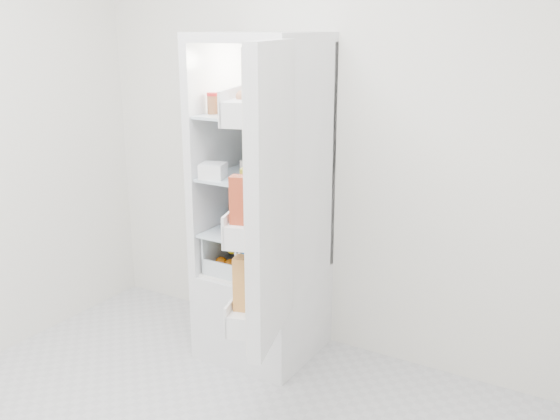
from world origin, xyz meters
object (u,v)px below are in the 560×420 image
Objects in this scene: refrigerator at (266,240)px; red_cabbage at (276,212)px; fridge_door at (265,203)px; mushroom_bowl at (243,215)px.

refrigerator reaches higher than red_cabbage.
fridge_door reaches higher than red_cabbage.
red_cabbage is 1.07× the size of mushroom_bowl.
fridge_door is at bearing -62.40° from red_cabbage.
refrigerator is 0.20m from mushroom_bowl.
red_cabbage is 0.13× the size of fridge_door.
fridge_door is (0.33, -0.64, 0.26)m from red_cabbage.
refrigerator is 10.36× the size of red_cabbage.
fridge_door is (0.55, -0.63, 0.31)m from mushroom_bowl.
red_cabbage is (0.05, 0.01, 0.17)m from refrigerator.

